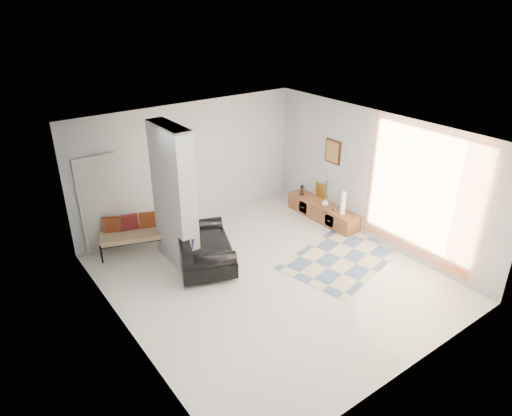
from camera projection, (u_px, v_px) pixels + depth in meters
floor at (270, 278)px, 8.67m from camera, size 6.00×6.00×0.00m
ceiling at (273, 135)px, 7.47m from camera, size 6.00×6.00×0.00m
wall_back at (190, 165)px, 10.26m from camera, size 6.00×0.00×6.00m
wall_front at (414, 293)px, 5.89m from camera, size 6.00×0.00×6.00m
wall_left at (122, 260)px, 6.60m from camera, size 0.00×6.00×6.00m
wall_right at (375, 178)px, 9.54m from camera, size 0.00×6.00×6.00m
partition_column at (174, 197)px, 8.65m from camera, size 0.35×1.20×2.80m
hallway_door at (100, 204)px, 9.27m from camera, size 0.85×0.06×2.04m
curtain at (420, 194)px, 8.64m from camera, size 0.00×2.55×2.55m
wall_art at (333, 152)px, 10.31m from camera, size 0.04×0.45×0.55m
media_console at (322, 211)px, 10.83m from camera, size 0.45×2.01×0.80m
loveseat at (201, 248)px, 8.98m from camera, size 1.57×1.96×0.76m
daybed at (136, 231)px, 9.45m from camera, size 1.66×1.11×0.77m
area_rug at (342, 258)px, 9.30m from camera, size 2.71×2.11×0.01m
cylinder_lamp at (343, 203)px, 10.15m from camera, size 0.10×0.10×0.53m
bronze_figurine at (302, 190)px, 11.18m from camera, size 0.13×0.13×0.25m
vase at (325, 202)px, 10.59m from camera, size 0.20×0.20×0.19m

